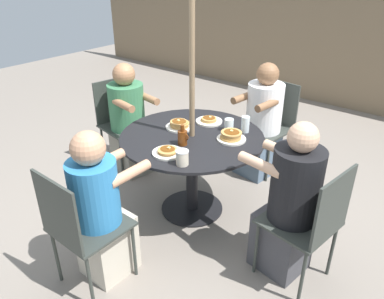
{
  "coord_description": "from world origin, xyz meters",
  "views": [
    {
      "loc": [
        1.75,
        -2.17,
        2.07
      ],
      "look_at": [
        0.0,
        0.0,
        0.61
      ],
      "focal_mm": 35.0,
      "sensor_mm": 36.0,
      "label": 1
    }
  ],
  "objects": [
    {
      "name": "pancake_plate_c",
      "position": [
        0.3,
        0.13,
        0.77
      ],
      "size": [
        0.24,
        0.24,
        0.08
      ],
      "color": "silver",
      "rests_on": "patio_table"
    },
    {
      "name": "patio_chair_north",
      "position": [
        1.14,
        -0.17,
        0.53
      ],
      "size": [
        0.5,
        0.5,
        0.93
      ],
      "rotation": [
        0.0,
        0.0,
        1.42
      ],
      "color": "#333833",
      "rests_on": "ground"
    },
    {
      "name": "umbrella_pole",
      "position": [
        0.0,
        0.0,
        1.18
      ],
      "size": [
        0.04,
        0.04,
        2.36
      ],
      "primitive_type": "cylinder",
      "color": "#846B4C",
      "rests_on": "ground"
    },
    {
      "name": "diner_east",
      "position": [
        0.12,
        0.97,
        0.53
      ],
      "size": [
        0.4,
        0.52,
        1.17
      ],
      "rotation": [
        0.0,
        0.0,
        -3.27
      ],
      "color": "slate",
      "rests_on": "ground"
    },
    {
      "name": "coffee_cup",
      "position": [
        0.25,
        -0.42,
        0.8
      ],
      "size": [
        0.09,
        0.09,
        0.11
      ],
      "color": "beige",
      "rests_on": "patio_table"
    },
    {
      "name": "patio_chair_south",
      "position": [
        -1.14,
        0.2,
        0.53
      ],
      "size": [
        0.51,
        0.51,
        0.93
      ],
      "rotation": [
        0.0,
        0.0,
        -1.74
      ],
      "color": "#333833",
      "rests_on": "ground"
    },
    {
      "name": "patio_chair_west",
      "position": [
        -0.01,
        -1.15,
        0.53
      ],
      "size": [
        0.44,
        0.44,
        0.93
      ],
      "rotation": [
        0.0,
        0.0,
        -0.01
      ],
      "color": "#333833",
      "rests_on": "ground"
    },
    {
      "name": "pancake_plate_d",
      "position": [
        0.06,
        -0.36,
        0.76
      ],
      "size": [
        0.24,
        0.24,
        0.05
      ],
      "color": "silver",
      "rests_on": "patio_table"
    },
    {
      "name": "drinking_glass_a",
      "position": [
        0.18,
        0.27,
        0.79
      ],
      "size": [
        0.08,
        0.08,
        0.11
      ],
      "primitive_type": "cylinder",
      "color": "silver",
      "rests_on": "patio_table"
    },
    {
      "name": "diner_north",
      "position": [
        0.97,
        -0.14,
        0.54
      ],
      "size": [
        0.55,
        0.4,
        1.18
      ],
      "rotation": [
        0.0,
        0.0,
        1.42
      ],
      "color": "#3D3D42",
      "rests_on": "ground"
    },
    {
      "name": "drinking_glass_b",
      "position": [
        0.3,
        0.34,
        0.81
      ],
      "size": [
        0.07,
        0.07,
        0.14
      ],
      "primitive_type": "cylinder",
      "color": "silver",
      "rests_on": "patio_table"
    },
    {
      "name": "pancake_plate_b",
      "position": [
        -0.06,
        0.31,
        0.76
      ],
      "size": [
        0.24,
        0.24,
        0.05
      ],
      "color": "silver",
      "rests_on": "patio_table"
    },
    {
      "name": "syrup_bottle",
      "position": [
        0.05,
        -0.17,
        0.8
      ],
      "size": [
        0.1,
        0.07,
        0.17
      ],
      "color": "#602D0F",
      "rests_on": "patio_table"
    },
    {
      "name": "ground_plane",
      "position": [
        0.0,
        0.0,
        0.0
      ],
      "size": [
        12.0,
        12.0,
        0.0
      ],
      "primitive_type": "plane",
      "color": "gray"
    },
    {
      "name": "pancake_plate_a",
      "position": [
        -0.18,
        0.05,
        0.77
      ],
      "size": [
        0.24,
        0.24,
        0.07
      ],
      "color": "silver",
      "rests_on": "patio_table"
    },
    {
      "name": "patio_chair_east",
      "position": [
        0.15,
        1.14,
        0.53
      ],
      "size": [
        0.49,
        0.49,
        0.93
      ],
      "rotation": [
        0.0,
        0.0,
        -3.27
      ],
      "color": "#333833",
      "rests_on": "ground"
    },
    {
      "name": "patio_table",
      "position": [
        0.0,
        0.0,
        0.59
      ],
      "size": [
        1.2,
        1.2,
        0.74
      ],
      "color": "black",
      "rests_on": "ground"
    },
    {
      "name": "back_fence",
      "position": [
        0.0,
        3.44,
        0.8
      ],
      "size": [
        10.0,
        0.06,
        1.6
      ],
      "primitive_type": "cube",
      "color": "#7A664C",
      "rests_on": "ground"
    },
    {
      "name": "diner_south",
      "position": [
        -0.96,
        0.17,
        0.52
      ],
      "size": [
        0.54,
        0.42,
        1.15
      ],
      "rotation": [
        0.0,
        0.0,
        -1.74
      ],
      "color": "gray",
      "rests_on": "ground"
    },
    {
      "name": "diner_west",
      "position": [
        -0.01,
        -0.98,
        0.53
      ],
      "size": [
        0.33,
        0.52,
        1.13
      ],
      "rotation": [
        0.0,
        0.0,
        -0.01
      ],
      "color": "beige",
      "rests_on": "ground"
    }
  ]
}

